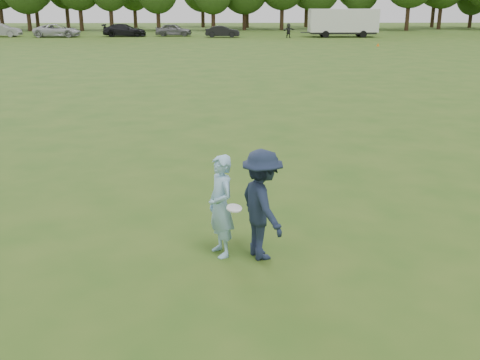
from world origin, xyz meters
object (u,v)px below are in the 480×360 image
(player_far_d, at_px, (289,31))
(field_cone, at_px, (378,45))
(car_e, at_px, (174,30))
(car_d, at_px, (124,30))
(car_f, at_px, (223,32))
(thrower, at_px, (221,206))
(cargo_trailer, at_px, (343,22))
(car_b, at_px, (1,30))
(defender, at_px, (262,205))
(car_c, at_px, (57,31))

(player_far_d, relative_size, field_cone, 5.54)
(player_far_d, height_order, car_e, player_far_d)
(player_far_d, bearing_deg, car_d, 150.08)
(car_e, bearing_deg, car_f, -107.77)
(thrower, relative_size, cargo_trailer, 0.21)
(thrower, relative_size, car_f, 0.46)
(thrower, distance_m, car_b, 65.88)
(defender, xyz_separation_m, car_b, (-27.47, 60.32, -0.22))
(cargo_trailer, bearing_deg, car_f, -179.43)
(car_b, distance_m, car_f, 26.40)
(car_e, height_order, cargo_trailer, cargo_trailer)
(car_c, bearing_deg, car_e, -84.58)
(thrower, bearing_deg, car_c, 173.78)
(defender, xyz_separation_m, player_far_d, (6.56, 57.82, -0.16))
(car_b, distance_m, car_e, 20.44)
(car_c, xyz_separation_m, car_f, (19.54, -0.75, -0.09))
(car_c, relative_size, car_f, 1.35)
(field_cone, bearing_deg, thrower, -107.78)
(player_far_d, xyz_separation_m, car_c, (-27.21, 1.95, -0.08))
(player_far_d, bearing_deg, cargo_trailer, -10.26)
(car_c, relative_size, car_d, 1.05)
(defender, xyz_separation_m, cargo_trailer, (13.11, 59.16, 0.79))
(car_b, height_order, car_d, car_b)
(player_far_d, xyz_separation_m, car_d, (-19.44, 2.77, -0.09))
(field_cone, xyz_separation_m, cargo_trailer, (-0.81, 13.39, 1.63))
(car_e, bearing_deg, car_c, 99.43)
(defender, height_order, car_d, defender)
(player_far_d, xyz_separation_m, car_e, (-13.61, 3.46, -0.09))
(car_d, relative_size, car_e, 1.18)
(player_far_d, distance_m, field_cone, 14.14)
(car_f, height_order, field_cone, car_f)
(car_e, distance_m, car_f, 6.37)
(car_b, bearing_deg, cargo_trailer, -91.80)
(car_c, distance_m, field_cone, 37.30)
(car_b, xyz_separation_m, car_e, (20.42, 0.97, -0.02))
(car_f, height_order, cargo_trailer, cargo_trailer)
(car_b, height_order, field_cone, car_b)
(defender, xyz_separation_m, field_cone, (13.92, 45.77, -0.84))
(thrower, relative_size, car_d, 0.36)
(player_far_d, distance_m, car_d, 19.63)
(thrower, distance_m, cargo_trailer, 60.65)
(defender, distance_m, car_d, 61.95)
(thrower, bearing_deg, player_far_d, 148.12)
(car_d, relative_size, car_f, 1.28)
(car_e, distance_m, field_cone, 26.09)
(car_d, xyz_separation_m, car_f, (11.78, -1.58, -0.09))
(player_far_d, bearing_deg, car_e, 143.93)
(defender, height_order, car_f, defender)
(car_c, bearing_deg, thrower, -162.46)
(defender, height_order, car_b, defender)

